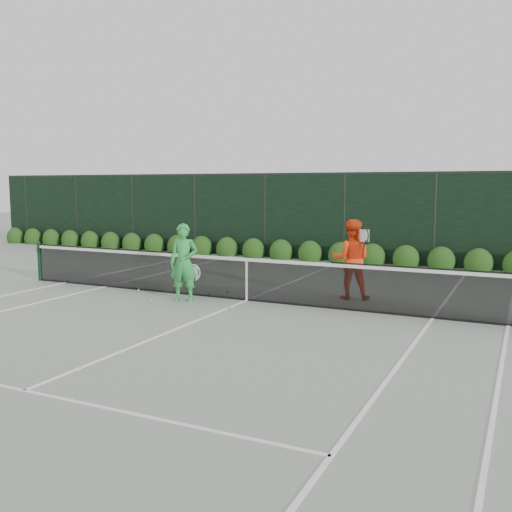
% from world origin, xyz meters
% --- Properties ---
extents(ground, '(80.00, 80.00, 0.00)m').
position_xyz_m(ground, '(0.00, 0.00, 0.00)').
color(ground, gray).
rests_on(ground, ground).
extents(tennis_net, '(12.90, 0.10, 1.07)m').
position_xyz_m(tennis_net, '(-0.02, 0.00, 0.53)').
color(tennis_net, '#11331D').
rests_on(tennis_net, ground).
extents(player_woman, '(0.74, 0.59, 1.77)m').
position_xyz_m(player_woman, '(-1.26, -0.66, 0.88)').
color(player_woman, green).
rests_on(player_woman, ground).
extents(player_man, '(1.05, 0.90, 1.85)m').
position_xyz_m(player_man, '(2.08, 1.24, 0.93)').
color(player_man, '#F84114').
rests_on(player_man, ground).
extents(court_lines, '(11.03, 23.83, 0.01)m').
position_xyz_m(court_lines, '(0.00, 0.00, 0.01)').
color(court_lines, white).
rests_on(court_lines, ground).
extents(windscreen_fence, '(32.00, 21.07, 3.06)m').
position_xyz_m(windscreen_fence, '(0.00, -2.71, 1.51)').
color(windscreen_fence, black).
rests_on(windscreen_fence, ground).
extents(hedge_row, '(31.66, 0.65, 0.94)m').
position_xyz_m(hedge_row, '(-0.00, 7.15, 0.23)').
color(hedge_row, '#12380F').
rests_on(hedge_row, ground).
extents(tennis_balls, '(3.07, 1.85, 0.07)m').
position_xyz_m(tennis_balls, '(-1.33, -0.28, 0.03)').
color(tennis_balls, '#B0DA30').
rests_on(tennis_balls, ground).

